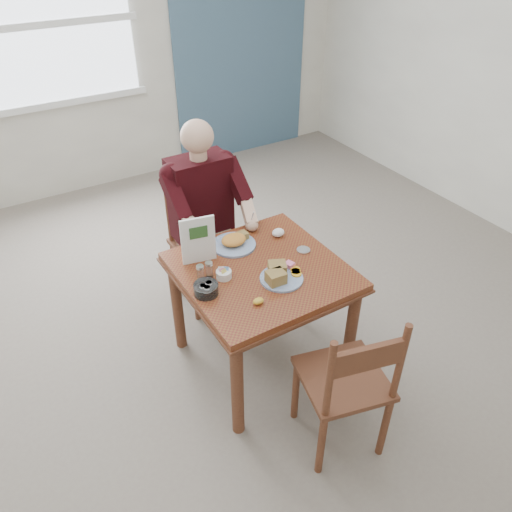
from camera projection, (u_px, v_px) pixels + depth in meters
floor at (261, 359)px, 3.29m from camera, size 6.00×6.00×0.00m
wall_back at (89, 43)px, 4.56m from camera, size 5.50×0.00×5.50m
accent_panel at (242, 25)px, 5.23m from camera, size 1.60×0.02×2.80m
lemon_wedge at (258, 301)px, 2.60m from camera, size 0.07×0.06×0.03m
napkin at (278, 233)px, 3.11m from camera, size 0.08×0.07×0.05m
metal_dish at (303, 250)px, 2.99m from camera, size 0.09×0.09×0.01m
window at (39, 25)px, 4.26m from camera, size 1.72×0.04×1.42m
table at (261, 283)px, 2.92m from camera, size 0.92×0.92×0.75m
chair_far at (202, 241)px, 3.57m from camera, size 0.42×0.42×0.95m
chair_near at (347, 383)px, 2.52m from camera, size 0.51×0.51×0.95m
diner at (205, 206)px, 3.31m from camera, size 0.53×0.56×1.39m
near_plate at (280, 275)px, 2.76m from camera, size 0.29×0.29×0.08m
far_plate at (234, 242)px, 3.03m from camera, size 0.29×0.29×0.07m
caddy at (224, 274)px, 2.77m from camera, size 0.11×0.11×0.07m
shakers at (205, 271)px, 2.76m from camera, size 0.10×0.05×0.09m
creamer at (206, 289)px, 2.65m from camera, size 0.16×0.16×0.06m
menu at (198, 240)px, 2.83m from camera, size 0.20×0.05×0.29m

